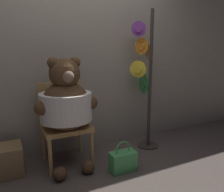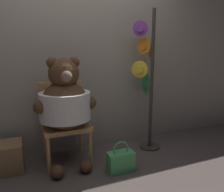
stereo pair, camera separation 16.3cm
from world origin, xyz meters
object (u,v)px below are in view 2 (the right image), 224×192
object	(u,v)px
chair	(64,119)
teddy_bear	(65,103)
handbag_on_ground	(121,161)
hat_display_rack	(147,78)

from	to	relation	value
chair	teddy_bear	distance (m)	0.28
chair	handbag_on_ground	distance (m)	0.82
teddy_bear	hat_display_rack	bearing A→B (deg)	7.27
handbag_on_ground	hat_display_rack	bearing A→B (deg)	39.16
hat_display_rack	teddy_bear	bearing A→B (deg)	-172.73
teddy_bear	hat_display_rack	xyz separation A→B (m)	(1.12, 0.14, 0.20)
teddy_bear	handbag_on_ground	distance (m)	0.88
teddy_bear	hat_display_rack	world-z (taller)	hat_display_rack
teddy_bear	handbag_on_ground	xyz separation A→B (m)	(0.51, -0.35, -0.62)
teddy_bear	chair	bearing A→B (deg)	86.97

